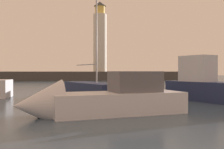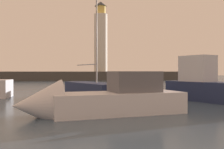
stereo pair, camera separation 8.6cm
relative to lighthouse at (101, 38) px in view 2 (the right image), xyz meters
name	(u,v)px [view 2 (the right image)]	position (x,y,z in m)	size (l,w,h in m)	color
ground_plane	(83,88)	(-7.79, -33.20, -10.62)	(220.00, 220.00, 0.00)	#384C60
breakwater	(70,76)	(-7.79, 0.00, -9.52)	(78.34, 5.18, 2.20)	#423F3D
lighthouse	(101,38)	(0.00, 0.00, 0.00)	(3.36, 3.36, 17.78)	silver
motorboat_1	(216,87)	(-0.03, -51.14, -9.53)	(4.82, 8.54, 3.63)	#1E284C
motorboat_2	(206,85)	(3.98, -43.15, -9.82)	(2.39, 6.45, 2.98)	white
motorboat_3	(94,101)	(-9.35, -55.09, -9.90)	(8.83, 3.68, 2.78)	silver
sailboat_moored	(93,89)	(-8.04, -44.90, -9.99)	(4.58, 8.24, 10.18)	#1E284C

